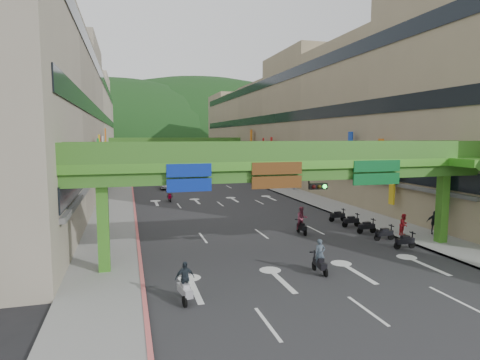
{
  "coord_description": "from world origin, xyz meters",
  "views": [
    {
      "loc": [
        -9.65,
        -16.26,
        7.41
      ],
      "look_at": [
        0.0,
        18.0,
        3.5
      ],
      "focal_mm": 30.0,
      "sensor_mm": 36.0,
      "label": 1
    }
  ],
  "objects_px": {
    "scooter_rider_mid": "(302,220)",
    "pedestrian_red": "(404,226)",
    "overpass_near": "(313,173)",
    "car_yellow": "(176,175)",
    "car_silver": "(166,183)",
    "scooter_rider_near": "(320,258)"
  },
  "relations": [
    {
      "from": "scooter_rider_mid",
      "to": "pedestrian_red",
      "type": "xyz_separation_m",
      "value": [
        6.89,
        -2.8,
        -0.31
      ]
    },
    {
      "from": "overpass_near",
      "to": "pedestrian_red",
      "type": "xyz_separation_m",
      "value": [
        8.87,
        2.91,
        -4.41
      ]
    },
    {
      "from": "overpass_near",
      "to": "car_yellow",
      "type": "bearing_deg",
      "value": 93.03
    },
    {
      "from": "car_silver",
      "to": "overpass_near",
      "type": "bearing_deg",
      "value": -79.33
    },
    {
      "from": "overpass_near",
      "to": "car_silver",
      "type": "height_order",
      "value": "overpass_near"
    },
    {
      "from": "car_yellow",
      "to": "scooter_rider_near",
      "type": "bearing_deg",
      "value": -84.72
    },
    {
      "from": "scooter_rider_near",
      "to": "pedestrian_red",
      "type": "distance_m",
      "value": 11.06
    },
    {
      "from": "pedestrian_red",
      "to": "scooter_rider_mid",
      "type": "bearing_deg",
      "value": 133.32
    },
    {
      "from": "scooter_rider_near",
      "to": "car_silver",
      "type": "xyz_separation_m",
      "value": [
        -4.76,
        37.96,
        -0.13
      ]
    },
    {
      "from": "car_yellow",
      "to": "pedestrian_red",
      "type": "bearing_deg",
      "value": -72.49
    },
    {
      "from": "scooter_rider_near",
      "to": "scooter_rider_mid",
      "type": "relative_size",
      "value": 0.89
    },
    {
      "from": "scooter_rider_near",
      "to": "car_yellow",
      "type": "xyz_separation_m",
      "value": [
        -1.8,
        50.27,
        -0.23
      ]
    },
    {
      "from": "scooter_rider_mid",
      "to": "car_silver",
      "type": "distance_m",
      "value": 30.59
    },
    {
      "from": "scooter_rider_mid",
      "to": "scooter_rider_near",
      "type": "bearing_deg",
      "value": -108.08
    },
    {
      "from": "overpass_near",
      "to": "scooter_rider_mid",
      "type": "relative_size",
      "value": 13.2
    },
    {
      "from": "overpass_near",
      "to": "car_yellow",
      "type": "height_order",
      "value": "overpass_near"
    },
    {
      "from": "scooter_rider_near",
      "to": "overpass_near",
      "type": "bearing_deg",
      "value": 74.26
    },
    {
      "from": "car_yellow",
      "to": "pedestrian_red",
      "type": "distance_m",
      "value": 46.2
    },
    {
      "from": "overpass_near",
      "to": "scooter_rider_mid",
      "type": "bearing_deg",
      "value": 70.88
    },
    {
      "from": "overpass_near",
      "to": "car_silver",
      "type": "distance_m",
      "value": 36.07
    },
    {
      "from": "scooter_rider_near",
      "to": "car_silver",
      "type": "distance_m",
      "value": 38.26
    },
    {
      "from": "scooter_rider_mid",
      "to": "car_yellow",
      "type": "xyz_separation_m",
      "value": [
        -4.5,
        41.97,
        -0.47
      ]
    }
  ]
}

